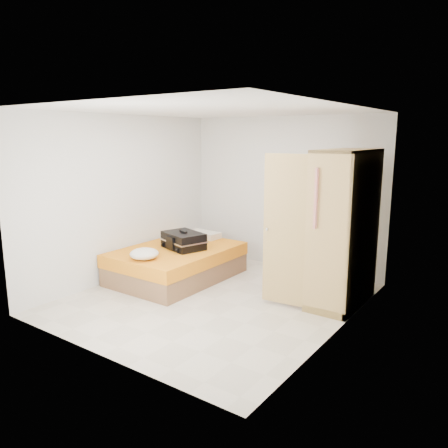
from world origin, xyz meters
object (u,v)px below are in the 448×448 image
Objects in this scene: suitcase at (183,241)px; round_cushion at (144,254)px; person at (303,233)px; wardrobe at (339,232)px; bed at (177,263)px.

suitcase is 1.86× the size of round_cushion.
person is 2.33m from round_cushion.
wardrobe is 2.47m from suitcase.
bed is 0.96× the size of wardrobe.
round_cushion is (-0.06, -0.80, -0.05)m from suitcase.
round_cushion reaches higher than bed.
round_cushion is (-2.47, -1.21, -0.42)m from wardrobe.
wardrobe is 2.78m from round_cushion.
suitcase is 0.81m from round_cushion.
wardrobe is at bearing -91.03° from person.
suitcase is (-2.40, -0.41, -0.37)m from wardrobe.
round_cushion is at bearing -76.86° from suitcase.
bed is 2.65m from wardrobe.
round_cushion is at bearing -153.89° from wardrobe.
round_cushion is (0.03, -0.75, 0.33)m from bed.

